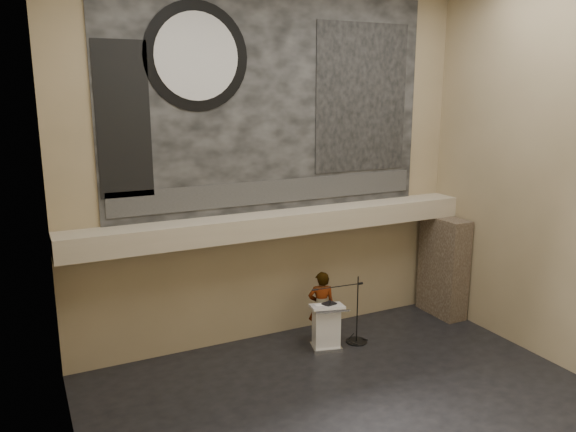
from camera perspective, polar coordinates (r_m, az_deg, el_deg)
floor at (r=11.42m, az=7.50°, el=-19.21°), size 10.00×10.00×0.00m
wall_back at (r=13.31m, az=-1.52°, el=5.10°), size 10.00×0.02×8.50m
wall_front at (r=7.01m, az=26.88°, el=-3.35°), size 10.00×0.02×8.50m
wall_left at (r=8.21m, az=-22.07°, el=-0.70°), size 0.02×8.00×8.50m
wall_right at (r=13.30m, az=26.38°, el=3.77°), size 0.02×8.00×8.50m
soffit at (r=13.19m, az=-0.76°, el=-0.71°), size 10.00×0.80×0.50m
sprinkler_left at (r=12.64m, az=-7.24°, el=-2.74°), size 0.04×0.04×0.06m
sprinkler_right at (r=14.11m, az=6.32°, el=-1.06°), size 0.04×0.04×0.06m
banner at (r=13.17m, az=-1.50°, el=11.35°), size 8.00×0.05×5.00m
banner_text_strip at (r=13.34m, az=-1.38°, el=2.51°), size 7.76×0.02×0.55m
banner_clock_rim at (r=12.50m, az=-9.27°, el=15.70°), size 2.30×0.02×2.30m
banner_clock_face at (r=12.48m, az=-9.24°, el=15.71°), size 1.84×0.02×1.84m
banner_building_print at (r=14.30m, az=7.53°, el=11.76°), size 2.60×0.02×3.60m
banner_brick_print at (r=12.12m, az=-16.38°, el=9.30°), size 1.10×0.02×3.20m
stone_pier at (r=15.77m, az=15.49°, el=-4.95°), size 0.60×1.40×2.70m
lectern at (r=13.51m, az=3.91°, el=-11.16°), size 0.88×0.72×1.14m
binder at (r=13.33m, az=4.21°, el=-8.87°), size 0.34×0.30×0.04m
papers at (r=13.23m, az=3.35°, el=-9.09°), size 0.20×0.28×0.00m
speaker_person at (r=13.77m, az=3.41°, el=-9.18°), size 0.75×0.63×1.77m
mic_stand at (r=14.01m, az=6.84°, el=-11.68°), size 1.43×0.52×1.68m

